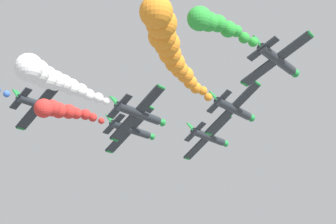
{
  "coord_description": "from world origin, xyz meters",
  "views": [
    {
      "loc": [
        42.06,
        -67.87,
        57.09
      ],
      "look_at": [
        0.0,
        0.0,
        77.95
      ],
      "focal_mm": 65.55,
      "sensor_mm": 36.0,
      "label": 1
    }
  ],
  "objects": [
    {
      "name": "airplane_lead",
      "position": [
        0.04,
        11.58,
        76.63
      ],
      "size": [
        7.72,
        10.35,
        6.22
      ],
      "rotation": [
        0.0,
        -0.67,
        0.0
      ],
      "color": "#23282D"
    },
    {
      "name": "smoke_trail_left_outer",
      "position": [
        1.6,
        -24.72,
        75.74
      ],
      "size": [
        5.33,
        18.04,
        3.15
      ],
      "color": "white"
    },
    {
      "name": "airplane_right_inner",
      "position": [
        8.76,
        2.2,
        77.64
      ],
      "size": [
        7.72,
        10.35,
        6.22
      ],
      "rotation": [
        0.0,
        -0.67,
        0.0
      ],
      "color": "#23282D"
    },
    {
      "name": "airplane_left_inner",
      "position": [
        -8.25,
        3.17,
        77.13
      ],
      "size": [
        7.72,
        10.35,
        6.21
      ],
      "rotation": [
        0.0,
        -0.67,
        0.0
      ],
      "color": "#23282D"
    },
    {
      "name": "airplane_trailing",
      "position": [
        18.15,
        -5.7,
        80.26
      ],
      "size": [
        8.59,
        10.35,
        4.84
      ],
      "rotation": [
        0.0,
        -0.49,
        0.0
      ],
      "color": "#23282D"
    },
    {
      "name": "airplane_left_outer",
      "position": [
        -0.71,
        -5.79,
        76.53
      ],
      "size": [
        7.59,
        10.35,
        6.37
      ],
      "rotation": [
        0.0,
        -0.69,
        0.0
      ],
      "color": "#23282D"
    },
    {
      "name": "smoke_trail_left_inner",
      "position": [
        -7.01,
        -13.5,
        76.1
      ],
      "size": [
        3.75,
        15.01,
        3.43
      ],
      "color": "red"
    },
    {
      "name": "smoke_trail_trailing",
      "position": [
        18.07,
        -20.91,
        79.19
      ],
      "size": [
        2.24,
        12.82,
        3.13
      ],
      "color": "green"
    },
    {
      "name": "smoke_trail_right_inner",
      "position": [
        12.31,
        -19.94,
        79.05
      ],
      "size": [
        7.55,
        22.2,
        4.28
      ],
      "color": "orange"
    },
    {
      "name": "airplane_right_outer",
      "position": [
        -17.41,
        -5.9,
        80.0
      ],
      "size": [
        7.62,
        10.35,
        6.34
      ],
      "rotation": [
        0.0,
        -0.69,
        0.0
      ],
      "color": "#23282D"
    }
  ]
}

